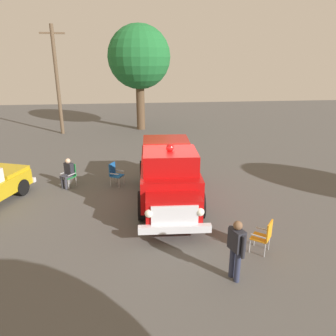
% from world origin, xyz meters
% --- Properties ---
extents(ground_plane, '(60.00, 60.00, 0.00)m').
position_xyz_m(ground_plane, '(0.00, 0.00, 0.00)').
color(ground_plane, '#514F4C').
extents(vintage_fire_truck, '(6.06, 2.59, 2.59)m').
position_xyz_m(vintage_fire_truck, '(-0.38, 0.09, 1.20)').
color(vintage_fire_truck, black).
rests_on(vintage_fire_truck, ground).
extents(lawn_chair_near_truck, '(0.69, 0.69, 1.02)m').
position_xyz_m(lawn_chair_near_truck, '(-2.43, -4.06, 0.59)').
color(lawn_chair_near_truck, '#B7BABF').
rests_on(lawn_chair_near_truck, ground).
extents(lawn_chair_by_car, '(0.67, 0.67, 1.02)m').
position_xyz_m(lawn_chair_by_car, '(-2.31, -2.10, 0.59)').
color(lawn_chair_by_car, '#B7BABF').
rests_on(lawn_chair_by_car, ground).
extents(lawn_chair_spare, '(0.69, 0.69, 1.02)m').
position_xyz_m(lawn_chair_spare, '(3.56, 2.44, 0.59)').
color(lawn_chair_spare, '#B7BABF').
rests_on(lawn_chair_spare, ground).
extents(spectator_seated, '(0.65, 0.62, 1.29)m').
position_xyz_m(spectator_seated, '(-2.33, -4.14, 0.70)').
color(spectator_seated, '#383842').
rests_on(spectator_seated, ground).
extents(spectator_standing, '(0.64, 0.38, 1.68)m').
position_xyz_m(spectator_standing, '(4.62, 1.22, 0.96)').
color(spectator_standing, '#2D334C').
rests_on(spectator_standing, ground).
extents(oak_tree_right, '(4.74, 4.74, 7.88)m').
position_xyz_m(oak_tree_right, '(-14.22, -0.51, 5.46)').
color(oak_tree_right, brown).
rests_on(oak_tree_right, ground).
extents(utility_pole, '(0.28, 1.70, 7.66)m').
position_xyz_m(utility_pole, '(-13.31, -6.49, 3.98)').
color(utility_pole, brown).
rests_on(utility_pole, ground).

